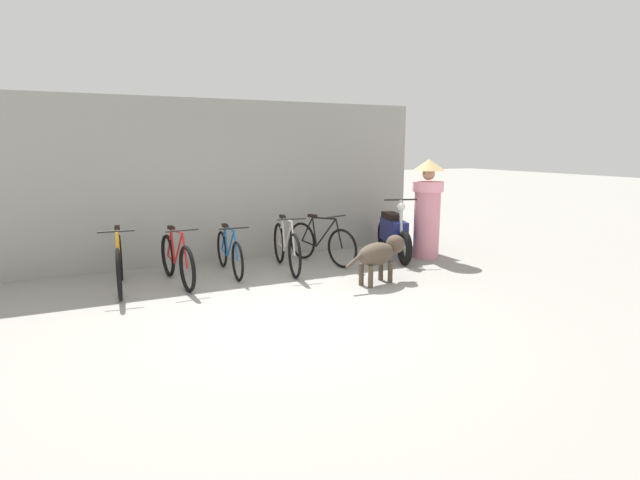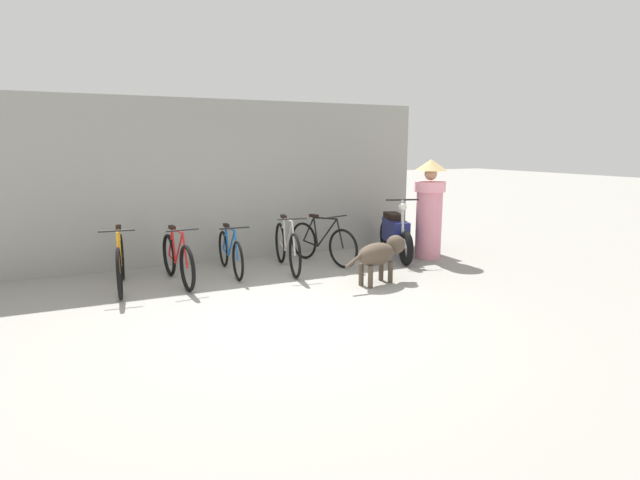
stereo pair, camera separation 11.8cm
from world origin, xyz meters
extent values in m
plane|color=gray|center=(0.00, 0.00, 0.00)|extent=(60.00, 60.00, 0.00)
cube|color=gray|center=(0.00, 3.39, 1.39)|extent=(7.82, 0.20, 2.78)
torus|color=black|center=(-1.73, 1.62, 0.35)|extent=(0.11, 0.70, 0.70)
torus|color=black|center=(-1.63, 2.70, 0.35)|extent=(0.11, 0.70, 0.70)
cylinder|color=orange|center=(-1.69, 2.04, 0.58)|extent=(0.07, 0.53, 0.58)
cylinder|color=orange|center=(-1.66, 2.35, 0.56)|extent=(0.04, 0.14, 0.53)
cylinder|color=orange|center=(-1.69, 2.09, 0.84)|extent=(0.08, 0.62, 0.06)
cylinder|color=orange|center=(-1.65, 2.50, 0.32)|extent=(0.06, 0.41, 0.08)
cylinder|color=orange|center=(-1.65, 2.55, 0.58)|extent=(0.05, 0.32, 0.49)
cylinder|color=orange|center=(-1.72, 1.70, 0.60)|extent=(0.04, 0.19, 0.51)
cube|color=black|center=(-1.66, 2.40, 0.85)|extent=(0.08, 0.19, 0.05)
cylinder|color=black|center=(-1.71, 1.78, 0.89)|extent=(0.46, 0.06, 0.02)
torus|color=black|center=(-0.85, 1.62, 0.33)|extent=(0.12, 0.66, 0.66)
torus|color=black|center=(-0.95, 2.62, 0.33)|extent=(0.12, 0.66, 0.66)
cylinder|color=red|center=(-0.89, 2.01, 0.54)|extent=(0.08, 0.50, 0.55)
cylinder|color=red|center=(-0.91, 2.30, 0.53)|extent=(0.04, 0.13, 0.50)
cylinder|color=red|center=(-0.89, 2.06, 0.79)|extent=(0.09, 0.58, 0.06)
cylinder|color=red|center=(-0.93, 2.44, 0.30)|extent=(0.07, 0.38, 0.08)
cylinder|color=red|center=(-0.93, 2.49, 0.55)|extent=(0.06, 0.30, 0.46)
cylinder|color=red|center=(-0.85, 1.70, 0.57)|extent=(0.05, 0.18, 0.49)
cube|color=black|center=(-0.92, 2.35, 0.80)|extent=(0.09, 0.19, 0.05)
cylinder|color=black|center=(-0.86, 1.77, 0.85)|extent=(0.46, 0.07, 0.02)
torus|color=black|center=(-0.05, 1.88, 0.30)|extent=(0.06, 0.60, 0.60)
torus|color=black|center=(-0.03, 2.87, 0.30)|extent=(0.06, 0.60, 0.60)
cylinder|color=#1959A5|center=(-0.04, 2.27, 0.50)|extent=(0.04, 0.49, 0.50)
cylinder|color=#1959A5|center=(-0.04, 2.55, 0.48)|extent=(0.03, 0.13, 0.46)
cylinder|color=#1959A5|center=(-0.04, 2.31, 0.72)|extent=(0.04, 0.57, 0.06)
cylinder|color=#1959A5|center=(-0.03, 2.69, 0.28)|extent=(0.04, 0.38, 0.07)
cylinder|color=#1959A5|center=(-0.03, 2.74, 0.51)|extent=(0.04, 0.30, 0.42)
cylinder|color=#1959A5|center=(-0.05, 1.95, 0.52)|extent=(0.03, 0.18, 0.45)
cube|color=black|center=(-0.03, 2.60, 0.74)|extent=(0.07, 0.18, 0.05)
cylinder|color=black|center=(-0.05, 2.03, 0.78)|extent=(0.46, 0.04, 0.02)
torus|color=black|center=(0.78, 1.66, 0.35)|extent=(0.14, 0.70, 0.70)
torus|color=black|center=(0.93, 2.72, 0.35)|extent=(0.14, 0.70, 0.70)
cylinder|color=beige|center=(0.84, 2.07, 0.58)|extent=(0.10, 0.53, 0.58)
cylinder|color=beige|center=(0.89, 2.38, 0.56)|extent=(0.05, 0.14, 0.53)
cylinder|color=beige|center=(0.85, 2.13, 0.84)|extent=(0.12, 0.61, 0.06)
cylinder|color=beige|center=(0.91, 2.52, 0.32)|extent=(0.09, 0.40, 0.08)
cylinder|color=beige|center=(0.91, 2.57, 0.58)|extent=(0.07, 0.32, 0.49)
cylinder|color=beige|center=(0.79, 1.74, 0.60)|extent=(0.05, 0.19, 0.51)
cube|color=black|center=(0.89, 2.43, 0.85)|extent=(0.09, 0.19, 0.05)
cylinder|color=black|center=(0.81, 1.82, 0.89)|extent=(0.46, 0.09, 0.02)
torus|color=black|center=(1.75, 1.92, 0.33)|extent=(0.26, 0.64, 0.66)
torus|color=black|center=(1.43, 2.85, 0.33)|extent=(0.26, 0.64, 0.66)
cylinder|color=black|center=(1.62, 2.28, 0.54)|extent=(0.18, 0.47, 0.55)
cylinder|color=black|center=(1.53, 2.55, 0.53)|extent=(0.07, 0.13, 0.50)
cylinder|color=black|center=(1.61, 2.33, 0.79)|extent=(0.21, 0.54, 0.06)
cylinder|color=black|center=(1.49, 2.67, 0.31)|extent=(0.15, 0.36, 0.08)
cylinder|color=black|center=(1.47, 2.72, 0.55)|extent=(0.12, 0.29, 0.46)
cylinder|color=black|center=(1.72, 1.99, 0.57)|extent=(0.08, 0.17, 0.49)
cube|color=black|center=(1.51, 2.59, 0.81)|extent=(0.12, 0.19, 0.05)
cylinder|color=black|center=(1.70, 2.06, 0.85)|extent=(0.44, 0.17, 0.02)
torus|color=black|center=(2.80, 1.64, 0.30)|extent=(0.28, 0.60, 0.59)
torus|color=black|center=(3.17, 2.86, 0.30)|extent=(0.28, 0.60, 0.59)
cube|color=navy|center=(2.99, 2.25, 0.48)|extent=(0.52, 0.91, 0.41)
cube|color=black|center=(3.03, 2.40, 0.74)|extent=(0.39, 0.60, 0.10)
cylinder|color=silver|center=(2.87, 1.87, 0.79)|extent=(0.09, 0.15, 0.61)
cylinder|color=silver|center=(2.83, 1.73, 0.39)|extent=(0.10, 0.22, 0.21)
cylinder|color=black|center=(2.88, 1.92, 1.09)|extent=(0.56, 0.20, 0.03)
sphere|color=silver|center=(2.87, 1.89, 0.97)|extent=(0.17, 0.17, 0.14)
ellipsoid|color=#4C3F33|center=(1.73, 0.84, 0.45)|extent=(0.76, 0.51, 0.33)
cylinder|color=#4C3F33|center=(1.91, 0.99, 0.16)|extent=(0.09, 0.09, 0.32)
cylinder|color=#4C3F33|center=(1.96, 0.81, 0.16)|extent=(0.09, 0.09, 0.32)
cylinder|color=#4C3F33|center=(1.50, 0.87, 0.16)|extent=(0.09, 0.09, 0.32)
cylinder|color=#4C3F33|center=(1.55, 0.69, 0.16)|extent=(0.09, 0.09, 0.32)
sphere|color=#4C3F33|center=(2.14, 0.96, 0.54)|extent=(0.35, 0.35, 0.28)
ellipsoid|color=#4C3F33|center=(2.25, 0.99, 0.52)|extent=(0.18, 0.15, 0.11)
cylinder|color=#4C3F33|center=(1.28, 0.71, 0.41)|extent=(0.30, 0.13, 0.18)
cylinder|color=pink|center=(3.51, 1.98, 0.69)|extent=(0.53, 0.53, 1.38)
cylinder|color=#FFA0B2|center=(3.51, 1.98, 1.29)|extent=(0.63, 0.63, 0.18)
sphere|color=tan|center=(3.51, 1.98, 1.51)|extent=(0.25, 0.25, 0.22)
cone|color=tan|center=(3.51, 1.98, 1.67)|extent=(0.66, 0.66, 0.20)
camera|label=1|loc=(-2.10, -5.21, 2.00)|focal=28.00mm
camera|label=2|loc=(-1.99, -5.26, 2.00)|focal=28.00mm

